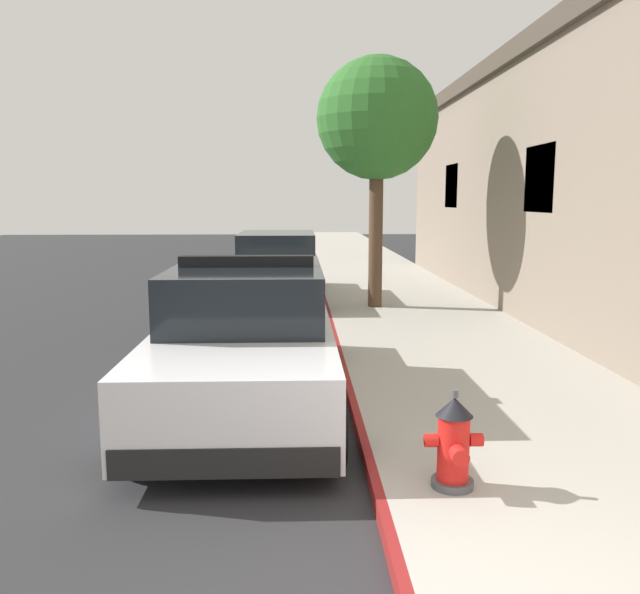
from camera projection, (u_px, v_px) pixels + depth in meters
name	position (u px, v px, depth m)	size (l,w,h in m)	color
ground_plane	(111.00, 321.00, 12.86)	(30.48, 60.00, 0.20)	#2B2B2D
sidewalk_pavement	(412.00, 311.00, 13.04)	(3.34, 60.00, 0.14)	#ADA89E
curb_painted_edge	(327.00, 312.00, 12.98)	(0.08, 60.00, 0.14)	maroon
police_cruiser	(248.00, 340.00, 7.26)	(1.94, 4.84, 1.68)	white
parked_car_silver_ahead	(277.00, 270.00, 14.46)	(1.94, 4.84, 1.56)	#B2B5BA
fire_hydrant	(454.00, 443.00, 4.87)	(0.44, 0.40, 0.76)	#4C4C51
street_tree	(377.00, 120.00, 12.68)	(2.38, 2.38, 4.91)	brown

